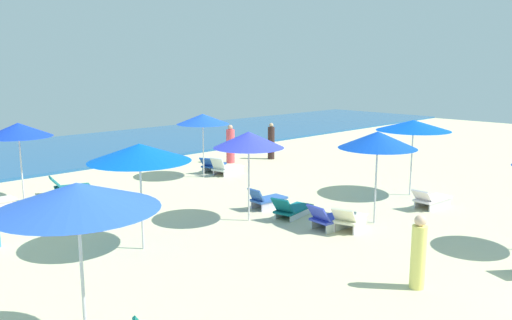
# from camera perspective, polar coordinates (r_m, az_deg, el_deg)

# --- Properties ---
(ocean) EXTENTS (60.00, 10.19, 0.12)m
(ocean) POSITION_cam_1_polar(r_m,az_deg,el_deg) (27.86, -21.25, 0.84)
(ocean) COLOR #22578D
(ocean) RESTS_ON ground_plane
(umbrella_0) EXTENTS (2.39, 2.39, 2.69)m
(umbrella_0) POSITION_cam_1_polar(r_m,az_deg,el_deg) (7.91, -19.08, -3.80)
(umbrella_0) COLOR silver
(umbrella_0) RESTS_ON ground_plane
(umbrella_1) EXTENTS (2.45, 2.45, 2.56)m
(umbrella_1) POSITION_cam_1_polar(r_m,az_deg,el_deg) (18.00, 16.93, 3.66)
(umbrella_1) COLOR silver
(umbrella_1) RESTS_ON ground_plane
(lounge_chair_1_0) EXTENTS (1.52, 0.70, 0.65)m
(lounge_chair_1_0) POSITION_cam_1_polar(r_m,az_deg,el_deg) (16.96, 18.70, -4.13)
(lounge_chair_1_0) COLOR silver
(lounge_chair_1_0) RESTS_ON ground_plane
(umbrella_2) EXTENTS (1.97, 1.97, 2.55)m
(umbrella_2) POSITION_cam_1_polar(r_m,az_deg,el_deg) (14.31, -0.81, 2.24)
(umbrella_2) COLOR silver
(umbrella_2) RESTS_ON ground_plane
(lounge_chair_2_0) EXTENTS (1.26, 0.64, 0.68)m
(lounge_chair_2_0) POSITION_cam_1_polar(r_m,az_deg,el_deg) (16.02, 1.17, -4.37)
(lounge_chair_2_0) COLOR silver
(lounge_chair_2_0) RESTS_ON ground_plane
(lounge_chair_2_1) EXTENTS (1.57, 0.83, 0.69)m
(lounge_chair_2_1) POSITION_cam_1_polar(r_m,az_deg,el_deg) (15.13, 3.93, -5.41)
(lounge_chair_2_1) COLOR silver
(lounge_chair_2_1) RESTS_ON ground_plane
(umbrella_3) EXTENTS (2.41, 2.41, 2.56)m
(umbrella_3) POSITION_cam_1_polar(r_m,az_deg,el_deg) (12.34, -12.69, 0.80)
(umbrella_3) COLOR silver
(umbrella_3) RESTS_ON ground_plane
(umbrella_4) EXTENTS (2.03, 2.03, 2.50)m
(umbrella_4) POSITION_cam_1_polar(r_m,az_deg,el_deg) (20.15, -5.87, 4.50)
(umbrella_4) COLOR silver
(umbrella_4) RESTS_ON ground_plane
(lounge_chair_4_0) EXTENTS (1.55, 0.85, 0.76)m
(lounge_chair_4_0) POSITION_cam_1_polar(r_m,az_deg,el_deg) (20.92, -3.27, -0.89)
(lounge_chair_4_0) COLOR silver
(lounge_chair_4_0) RESTS_ON ground_plane
(lounge_chair_4_1) EXTENTS (1.42, 1.06, 0.68)m
(lounge_chair_4_1) POSITION_cam_1_polar(r_m,az_deg,el_deg) (21.43, -4.78, -0.59)
(lounge_chair_4_1) COLOR silver
(lounge_chair_4_1) RESTS_ON ground_plane
(umbrella_6) EXTENTS (2.15, 2.15, 2.58)m
(umbrella_6) POSITION_cam_1_polar(r_m,az_deg,el_deg) (14.47, 13.23, 2.17)
(umbrella_6) COLOR silver
(umbrella_6) RESTS_ON ground_plane
(lounge_chair_6_0) EXTENTS (1.42, 0.94, 0.72)m
(lounge_chair_6_0) POSITION_cam_1_polar(r_m,az_deg,el_deg) (14.16, 10.21, -6.44)
(lounge_chair_6_0) COLOR silver
(lounge_chair_6_0) RESTS_ON ground_plane
(lounge_chair_6_1) EXTENTS (1.35, 0.79, 0.72)m
(lounge_chair_6_1) POSITION_cam_1_polar(r_m,az_deg,el_deg) (14.18, 8.12, -6.39)
(lounge_chair_6_1) COLOR silver
(lounge_chair_6_1) RESTS_ON ground_plane
(umbrella_7) EXTENTS (2.08, 2.08, 2.55)m
(umbrella_7) POSITION_cam_1_polar(r_m,az_deg,el_deg) (18.12, -24.68, 3.03)
(umbrella_7) COLOR silver
(umbrella_7) RESTS_ON ground_plane
(lounge_chair_7_1) EXTENTS (1.41, 0.93, 0.65)m
(lounge_chair_7_1) POSITION_cam_1_polar(r_m,az_deg,el_deg) (18.89, -19.87, -2.79)
(lounge_chair_7_1) COLOR silver
(lounge_chair_7_1) RESTS_ON ground_plane
(beachgoer_1) EXTENTS (0.51, 0.51, 1.72)m
(beachgoer_1) POSITION_cam_1_polar(r_m,az_deg,el_deg) (23.31, -2.83, 1.62)
(beachgoer_1) COLOR #F84F57
(beachgoer_1) RESTS_ON ground_plane
(beachgoer_2) EXTENTS (0.36, 0.36, 1.70)m
(beachgoer_2) POSITION_cam_1_polar(r_m,az_deg,el_deg) (24.23, 1.68, 1.98)
(beachgoer_2) COLOR #342220
(beachgoer_2) RESTS_ON ground_plane
(beachgoer_5) EXTENTS (0.37, 0.37, 1.50)m
(beachgoer_5) POSITION_cam_1_polar(r_m,az_deg,el_deg) (10.79, 17.42, -9.79)
(beachgoer_5) COLOR #F9EB74
(beachgoer_5) RESTS_ON ground_plane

